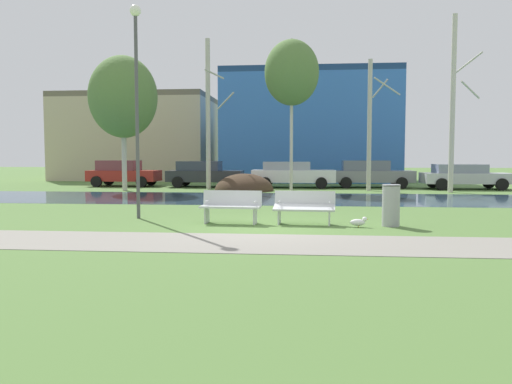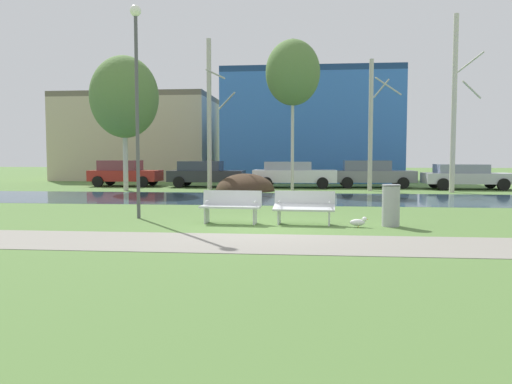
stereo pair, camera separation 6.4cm
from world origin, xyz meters
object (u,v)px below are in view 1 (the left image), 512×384
at_px(seagull, 359,222).
at_px(streetlamp, 136,80).
at_px(bench_right, 304,206).
at_px(parked_wagon_fourth_grey, 370,173).
at_px(parked_suv_fifth_silver, 464,176).
at_px(trash_bin, 391,205).
at_px(parked_van_nearest_red, 123,173).
at_px(parked_hatch_third_white, 292,174).
at_px(parked_sedan_second_dark, 204,173).
at_px(bench_left, 231,206).

relative_size(seagull, streetlamp, 0.08).
distance_m(bench_right, parked_wagon_fourth_grey, 16.69).
height_order(bench_right, parked_suv_fifth_silver, parked_suv_fifth_silver).
xyz_separation_m(trash_bin, streetlamp, (-6.97, 0.99, 3.40)).
bearing_deg(seagull, parked_suv_fifth_silver, 65.00).
relative_size(parked_van_nearest_red, parked_hatch_third_white, 0.87).
height_order(bench_right, parked_sedan_second_dark, parked_sedan_second_dark).
xyz_separation_m(parked_van_nearest_red, parked_wagon_fourth_grey, (14.60, 0.13, 0.00)).
relative_size(bench_right, parked_van_nearest_red, 0.40).
height_order(parked_van_nearest_red, parked_suv_fifth_silver, parked_van_nearest_red).
distance_m(bench_left, seagull, 3.36).
height_order(trash_bin, parked_sedan_second_dark, parked_sedan_second_dark).
bearing_deg(parked_hatch_third_white, trash_bin, -79.54).
bearing_deg(bench_right, parked_wagon_fourth_grey, 77.08).
height_order(trash_bin, parked_van_nearest_red, parked_van_nearest_red).
xyz_separation_m(parked_hatch_third_white, parked_suv_fifth_silver, (9.38, -0.51, -0.06)).
relative_size(parked_van_nearest_red, parked_suv_fifth_silver, 0.89).
bearing_deg(bench_left, seagull, -7.21).
height_order(bench_right, parked_hatch_third_white, parked_hatch_third_white).
distance_m(seagull, parked_van_nearest_red, 20.60).
bearing_deg(bench_left, bench_right, 0.00).
distance_m(parked_van_nearest_red, parked_sedan_second_dark, 4.99).
relative_size(streetlamp, parked_sedan_second_dark, 1.38).
bearing_deg(trash_bin, parked_hatch_third_white, 100.46).
relative_size(parked_wagon_fourth_grey, parked_suv_fifth_silver, 1.00).
distance_m(bench_right, parked_van_nearest_red, 19.46).
xyz_separation_m(bench_right, streetlamp, (-4.76, 0.84, 3.48)).
relative_size(parked_sedan_second_dark, parked_hatch_third_white, 0.92).
relative_size(trash_bin, parked_van_nearest_red, 0.26).
height_order(bench_left, parked_van_nearest_red, parked_van_nearest_red).
distance_m(parked_hatch_third_white, parked_suv_fifth_silver, 9.40).
xyz_separation_m(streetlamp, parked_hatch_third_white, (4.04, 14.88, -3.16)).
xyz_separation_m(parked_sedan_second_dark, parked_hatch_third_white, (5.16, -0.18, -0.00)).
bearing_deg(parked_van_nearest_red, trash_bin, -51.24).
bearing_deg(parked_van_nearest_red, bench_left, -61.05).
relative_size(bench_left, parked_suv_fifth_silver, 0.35).
relative_size(bench_left, streetlamp, 0.27).
height_order(bench_right, seagull, bench_right).
xyz_separation_m(trash_bin, parked_hatch_third_white, (-2.93, 15.87, 0.24)).
bearing_deg(bench_right, bench_left, 180.00).
distance_m(trash_bin, parked_van_nearest_red, 20.89).
bearing_deg(parked_van_nearest_red, parked_suv_fifth_silver, -2.74).
distance_m(trash_bin, parked_suv_fifth_silver, 16.65).
bearing_deg(parked_wagon_fourth_grey, streetlamp, -118.85).
bearing_deg(parked_van_nearest_red, seagull, -53.53).
xyz_separation_m(parked_van_nearest_red, parked_hatch_third_white, (10.14, -0.42, -0.02)).
height_order(parked_wagon_fourth_grey, parked_suv_fifth_silver, parked_wagon_fourth_grey).
xyz_separation_m(seagull, parked_sedan_second_dark, (-7.25, 16.32, 0.66)).
relative_size(bench_left, parked_sedan_second_dark, 0.37).
height_order(streetlamp, parked_sedan_second_dark, streetlamp).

